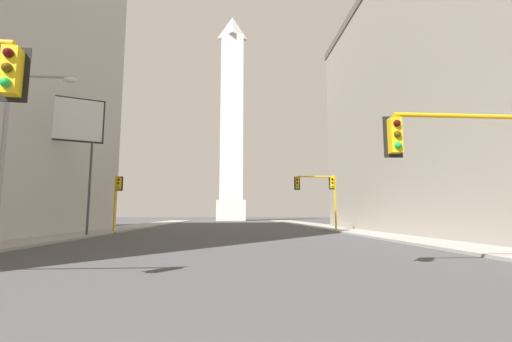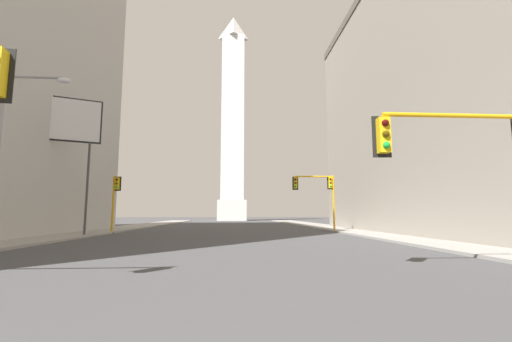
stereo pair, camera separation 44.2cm
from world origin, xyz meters
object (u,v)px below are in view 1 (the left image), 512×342
at_px(traffic_light_mid_right, 321,189).
at_px(billboard_sign, 71,124).
at_px(traffic_light_mid_left, 117,195).
at_px(obelisk, 232,120).
at_px(street_lamp, 15,140).
at_px(traffic_light_near_right, 490,149).

relative_size(traffic_light_mid_right, billboard_sign, 0.51).
bearing_deg(traffic_light_mid_left, obelisk, 80.45).
relative_size(obelisk, billboard_sign, 5.35).
xyz_separation_m(obelisk, billboard_sign, (-12.46, -65.89, -19.15)).
bearing_deg(obelisk, street_lamp, -97.30).
xyz_separation_m(obelisk, traffic_light_mid_right, (9.07, -59.54, -23.65)).
distance_m(traffic_light_mid_left, street_lamp, 15.82).
bearing_deg(traffic_light_mid_right, traffic_light_near_right, -91.98).
height_order(traffic_light_near_right, billboard_sign, billboard_sign).
bearing_deg(billboard_sign, traffic_light_mid_left, 65.88).
bearing_deg(traffic_light_mid_right, obelisk, 98.66).
bearing_deg(traffic_light_near_right, street_lamp, 161.06).
xyz_separation_m(street_lamp, billboard_sign, (-2.63, 10.82, 3.56)).
height_order(traffic_light_mid_left, traffic_light_mid_right, traffic_light_mid_right).
bearing_deg(billboard_sign, street_lamp, -76.32).
bearing_deg(traffic_light_near_right, billboard_sign, 140.58).
height_order(street_lamp, billboard_sign, billboard_sign).
distance_m(traffic_light_near_right, street_lamp, 19.17).
distance_m(obelisk, billboard_sign, 69.74).
bearing_deg(obelisk, traffic_light_mid_left, -99.55).
height_order(obelisk, billboard_sign, obelisk).
relative_size(traffic_light_mid_left, billboard_sign, 0.48).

